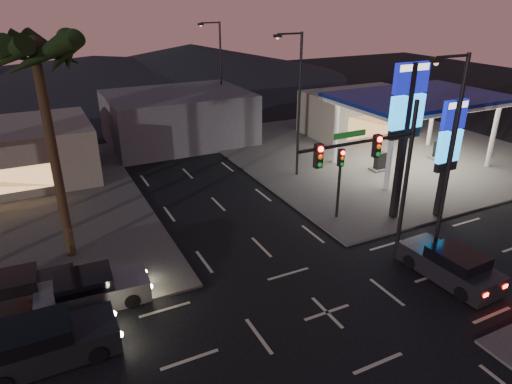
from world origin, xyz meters
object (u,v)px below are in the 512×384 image
gas_station (418,100)px  car_lane_b_front (91,290)px  car_lane_b_mid (17,292)px  suv_station (451,265)px  traffic_signal_mast (379,166)px  car_lane_a_front (45,343)px  pylon_sign_short (450,142)px  pylon_sign_tall (407,112)px

gas_station → car_lane_b_front: 25.99m
car_lane_b_mid → suv_station: (17.96, -6.69, 0.02)m
traffic_signal_mast → car_lane_a_front: 15.03m
suv_station → pylon_sign_short: bearing=47.9°
pylon_sign_short → traffic_signal_mast: size_ratio=0.88×
car_lane_a_front → suv_station: car_lane_a_front is taller
pylon_sign_tall → traffic_signal_mast: (-4.74, -3.51, -1.17)m
pylon_sign_tall → car_lane_b_mid: 20.77m
pylon_sign_tall → car_lane_b_front: size_ratio=1.89×
traffic_signal_mast → car_lane_b_mid: traffic_signal_mast is taller
traffic_signal_mast → car_lane_b_front: size_ratio=1.68×
pylon_sign_tall → car_lane_a_front: size_ratio=1.80×
car_lane_a_front → suv_station: (17.09, -2.80, -0.03)m
car_lane_b_front → gas_station: bearing=16.0°
traffic_signal_mast → suv_station: 5.82m
car_lane_a_front → car_lane_b_front: car_lane_a_front is taller
traffic_signal_mast → car_lane_a_front: traffic_signal_mast is taller
car_lane_a_front → suv_station: bearing=-9.3°
pylon_sign_tall → suv_station: bearing=-108.5°
traffic_signal_mast → suv_station: (2.75, -2.47, -4.50)m
traffic_signal_mast → car_lane_b_front: bearing=166.6°
pylon_sign_short → car_lane_a_front: pylon_sign_short is taller
car_lane_a_front → pylon_sign_tall: bearing=9.5°
gas_station → car_lane_b_mid: (-27.46, -5.80, -4.38)m
traffic_signal_mast → suv_station: traffic_signal_mast is taller
pylon_sign_tall → car_lane_b_mid: pylon_sign_tall is taller
pylon_sign_tall → suv_station: pylon_sign_tall is taller
car_lane_a_front → traffic_signal_mast: bearing=-1.3°
car_lane_b_front → suv_station: suv_station is taller
gas_station → traffic_signal_mast: (-12.24, -10.01, 0.15)m
car_lane_b_mid → suv_station: 19.17m
gas_station → suv_station: size_ratio=2.56×
car_lane_a_front → car_lane_b_mid: bearing=102.7°
pylon_sign_tall → suv_station: size_ratio=1.88×
suv_station → pylon_sign_tall: bearing=71.5°
gas_station → suv_station: gas_station is taller
pylon_sign_tall → car_lane_a_front: pylon_sign_tall is taller
pylon_sign_short → suv_station: bearing=-132.1°
pylon_sign_tall → car_lane_b_front: bearing=-178.1°
car_lane_b_front → car_lane_b_mid: size_ratio=1.01×
traffic_signal_mast → car_lane_b_front: traffic_signal_mast is taller
pylon_sign_short → suv_station: (-4.50, -4.98, -3.93)m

